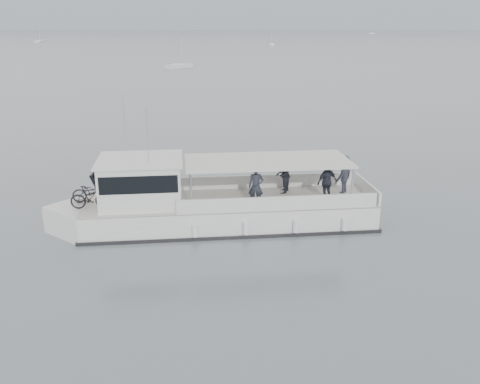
{
  "coord_description": "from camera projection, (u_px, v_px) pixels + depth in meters",
  "views": [
    {
      "loc": [
        6.0,
        -23.69,
        9.08
      ],
      "look_at": [
        5.75,
        -0.43,
        1.6
      ],
      "focal_mm": 40.0,
      "sensor_mm": 36.0,
      "label": 1
    }
  ],
  "objects": [
    {
      "name": "ground",
      "position": [
        119.0,
        221.0,
        25.39
      ],
      "size": [
        1400.0,
        1400.0,
        0.0
      ],
      "primitive_type": "plane",
      "color": "slate",
      "rests_on": "ground"
    },
    {
      "name": "headland",
      "position": [
        240.0,
        15.0,
        554.16
      ],
      "size": [
        1400.0,
        90.0,
        28.0
      ],
      "primitive_type": "cube",
      "color": "#939EA8",
      "rests_on": "ground"
    },
    {
      "name": "tour_boat",
      "position": [
        201.0,
        205.0,
        24.48
      ],
      "size": [
        15.15,
        5.27,
        6.3
      ],
      "rotation": [
        0.0,
        0.0,
        0.12
      ],
      "color": "white",
      "rests_on": "ground"
    },
    {
      "name": "moored_fleet",
      "position": [
        145.0,
        44.0,
        207.86
      ],
      "size": [
        395.82,
        336.37,
        10.13
      ],
      "color": "white",
      "rests_on": "ground"
    }
  ]
}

